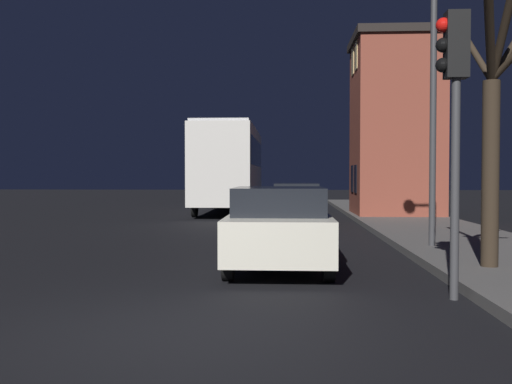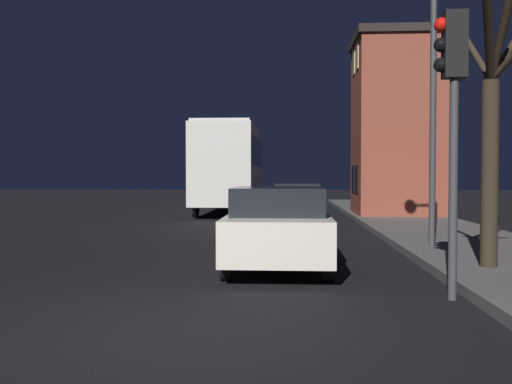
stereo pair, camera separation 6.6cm
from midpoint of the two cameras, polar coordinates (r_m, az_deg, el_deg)
name	(u,v)px [view 1 (the left image)]	position (r m, az deg, el deg)	size (l,w,h in m)	color
ground_plane	(184,331)	(6.47, -7.53, -13.64)	(120.00, 120.00, 0.00)	black
brick_building	(395,124)	(23.52, 13.69, 6.58)	(3.48, 3.81, 7.10)	brown
streetlamp	(417,39)	(13.30, 15.67, 14.52)	(1.19, 0.43, 6.54)	#38383A
traffic_light	(454,93)	(8.29, 18.94, 9.36)	(0.43, 0.24, 3.92)	#38383A
bare_tree	(493,131)	(10.31, 22.48, 5.65)	(1.47, 2.38, 4.57)	#2D2319
bus	(230,162)	(26.11, -2.70, 2.98)	(2.47, 9.42, 3.88)	beige
car_near_lane	(279,227)	(10.41, 2.17, -3.48)	(1.80, 3.89, 1.49)	beige
car_mid_lane	(296,202)	(20.04, 3.92, -1.04)	(1.71, 4.09, 1.42)	black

